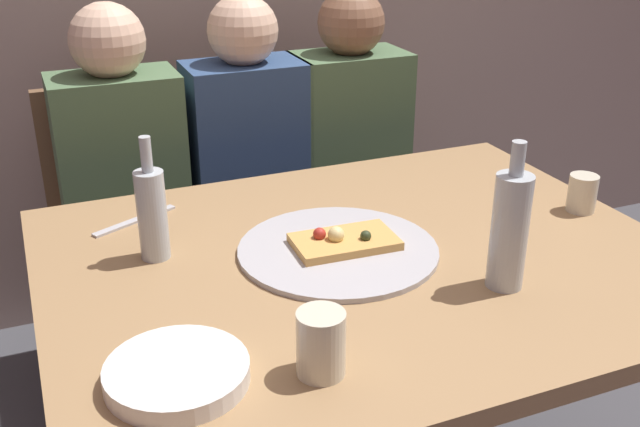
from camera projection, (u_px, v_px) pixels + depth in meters
dining_table at (363, 287)px, 1.62m from camera, size 1.33×1.05×0.74m
pizza_tray at (338, 250)px, 1.59m from camera, size 0.43×0.43×0.01m
pizza_slice_last at (344, 241)px, 1.59m from camera, size 0.23×0.14×0.05m
wine_bottle at (152, 212)px, 1.54m from camera, size 0.06×0.06×0.27m
beer_bottle at (510, 229)px, 1.42m from camera, size 0.07×0.07×0.30m
tumbler_near at (321, 343)px, 1.19m from camera, size 0.08×0.08×0.11m
tumbler_far at (582, 193)px, 1.78m from camera, size 0.07×0.07×0.09m
plate_stack at (177, 373)px, 1.18m from camera, size 0.23×0.23×0.03m
table_knife at (135, 221)px, 1.74m from camera, size 0.21×0.11×0.01m
chair_left at (125, 215)px, 2.32m from camera, size 0.44×0.44×0.90m
chair_middle at (244, 196)px, 2.46m from camera, size 0.44×0.44×0.90m
chair_right at (341, 181)px, 2.58m from camera, size 0.44×0.44×0.90m
guest_in_sweater at (129, 194)px, 2.14m from camera, size 0.36×0.56×1.17m
guest_in_beanie at (257, 176)px, 2.28m from camera, size 0.36×0.56×1.17m
guest_by_wall at (361, 160)px, 2.40m from camera, size 0.36×0.56×1.17m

